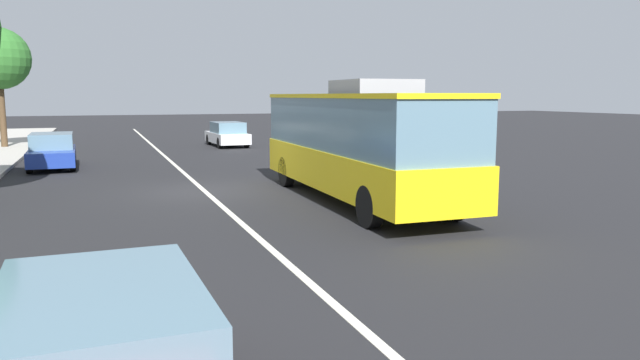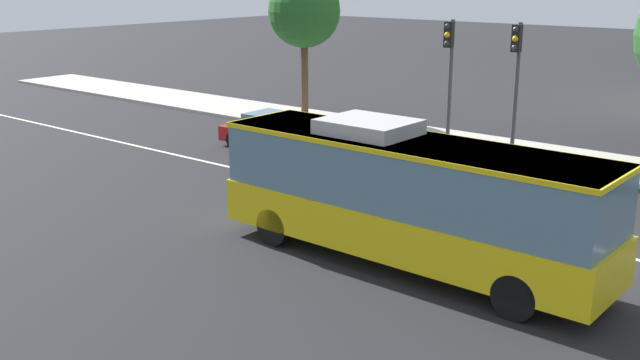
# 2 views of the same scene
# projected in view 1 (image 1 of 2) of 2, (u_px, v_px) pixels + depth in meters

# --- Properties ---
(ground_plane) EXTENTS (160.00, 160.00, 0.00)m
(ground_plane) POSITION_uv_depth(u_px,v_px,m) (204.00, 191.00, 19.34)
(ground_plane) COLOR black
(lane_centre_line) EXTENTS (76.00, 0.16, 0.01)m
(lane_centre_line) POSITION_uv_depth(u_px,v_px,m) (204.00, 190.00, 19.34)
(lane_centre_line) COLOR silver
(lane_centre_line) RESTS_ON ground_plane
(transit_bus) EXTENTS (10.03, 2.63, 3.46)m
(transit_bus) POSITION_uv_depth(u_px,v_px,m) (357.00, 139.00, 17.16)
(transit_bus) COLOR yellow
(transit_bus) RESTS_ON ground_plane
(sedan_blue) EXTENTS (4.54, 1.91, 1.46)m
(sedan_blue) POSITION_uv_depth(u_px,v_px,m) (52.00, 151.00, 25.27)
(sedan_blue) COLOR #1E3899
(sedan_blue) RESTS_ON ground_plane
(sedan_white) EXTENTS (4.56, 1.96, 1.46)m
(sedan_white) POSITION_uv_depth(u_px,v_px,m) (227.00, 134.00, 36.15)
(sedan_white) COLOR white
(sedan_white) RESTS_ON ground_plane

